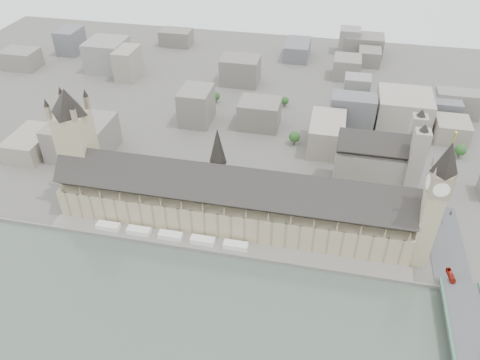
% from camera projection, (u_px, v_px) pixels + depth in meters
% --- Properties ---
extents(ground, '(900.00, 900.00, 0.00)m').
position_uv_depth(ground, '(225.00, 241.00, 350.46)').
color(ground, '#595651').
rests_on(ground, ground).
extents(embankment_wall, '(600.00, 1.50, 3.00)m').
position_uv_depth(embankment_wall, '(220.00, 253.00, 337.81)').
color(embankment_wall, slate).
rests_on(embankment_wall, ground).
extents(river_terrace, '(270.00, 15.00, 2.00)m').
position_uv_depth(river_terrace, '(222.00, 247.00, 343.99)').
color(river_terrace, slate).
rests_on(river_terrace, ground).
extents(terrace_tents, '(118.00, 7.00, 4.00)m').
position_uv_depth(terrace_tents, '(170.00, 235.00, 349.27)').
color(terrace_tents, white).
rests_on(terrace_tents, river_terrace).
extents(palace_of_westminster, '(265.00, 40.73, 55.44)m').
position_uv_depth(palace_of_westminster, '(230.00, 201.00, 352.34)').
color(palace_of_westminster, tan).
rests_on(palace_of_westminster, ground).
extents(elizabeth_tower, '(17.00, 17.00, 107.50)m').
position_uv_depth(elizabeth_tower, '(435.00, 198.00, 298.96)').
color(elizabeth_tower, tan).
rests_on(elizabeth_tower, ground).
extents(victoria_tower, '(30.00, 30.00, 100.00)m').
position_uv_depth(victoria_tower, '(77.00, 142.00, 358.25)').
color(victoria_tower, tan).
rests_on(victoria_tower, ground).
extents(central_tower, '(13.00, 13.00, 48.00)m').
position_uv_depth(central_tower, '(218.00, 156.00, 337.91)').
color(central_tower, '#83715A').
rests_on(central_tower, ground).
extents(westminster_abbey, '(68.00, 36.00, 64.00)m').
position_uv_depth(westminster_abbey, '(379.00, 161.00, 391.43)').
color(westminster_abbey, gray).
rests_on(westminster_abbey, ground).
extents(city_skyline_inland, '(720.00, 360.00, 38.00)m').
position_uv_depth(city_skyline_inland, '(275.00, 81.00, 531.23)').
color(city_skyline_inland, gray).
rests_on(city_skyline_inland, ground).
extents(park_trees, '(110.00, 30.00, 15.00)m').
position_uv_depth(park_trees, '(230.00, 184.00, 394.70)').
color(park_trees, '#1B4D1D').
rests_on(park_trees, ground).
extents(red_bus_north, '(4.69, 12.37, 3.36)m').
position_uv_depth(red_bus_north, '(451.00, 275.00, 307.32)').
color(red_bus_north, '#A72013').
rests_on(red_bus_north, westminster_bridge).
extents(car_approach, '(3.01, 5.03, 1.37)m').
position_uv_depth(car_approach, '(451.00, 213.00, 359.11)').
color(car_approach, gray).
rests_on(car_approach, westminster_bridge).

